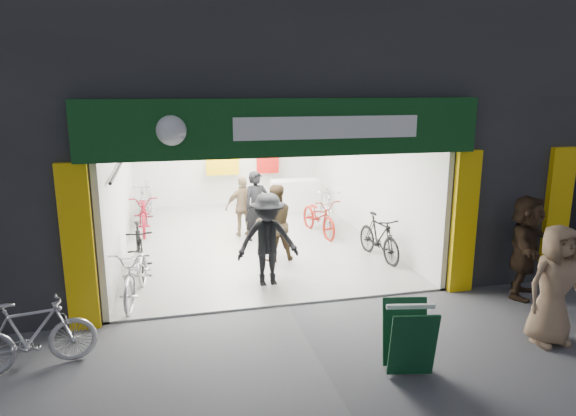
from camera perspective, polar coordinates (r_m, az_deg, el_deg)
name	(u,v)px	position (r m, az deg, el deg)	size (l,w,h in m)	color
ground	(287,306)	(8.96, -0.06, -10.86)	(60.00, 60.00, 0.00)	#56565B
building	(276,61)	(13.26, -1.36, 16.06)	(17.00, 10.27, 8.00)	#232326
bike_left_front	(137,273)	(9.42, -16.48, -6.91)	(0.67, 1.92, 1.01)	#B9B9BE
bike_left_midfront	(139,250)	(10.63, -16.19, -4.51)	(0.48, 1.71, 1.03)	black
bike_left_midback	(144,213)	(13.70, -15.69, -0.55)	(0.68, 1.95, 1.02)	maroon
bike_left_back	(146,200)	(15.03, -15.55, 0.81)	(0.52, 1.84, 1.10)	#A4A4A8
bike_right_front	(379,237)	(11.27, 10.07, -3.24)	(0.47, 1.67, 1.01)	black
bike_right_mid	(319,216)	(12.98, 3.45, -0.93)	(0.65, 1.86, 0.98)	maroon
bike_right_back	(327,208)	(13.40, 4.36, -0.03)	(0.56, 1.98, 1.19)	silver
parked_bike	(31,335)	(7.72, -26.65, -12.48)	(0.46, 1.63, 0.98)	#AEAEB3
customer_a	(257,207)	(12.36, -3.51, 0.14)	(0.63, 0.41, 1.73)	black
customer_b	(275,223)	(10.91, -1.47, -1.72)	(0.82, 0.64, 1.69)	#3C2D1B
customer_c	(268,240)	(9.54, -2.26, -3.62)	(1.15, 0.66, 1.79)	black
customer_d	(244,207)	(12.76, -4.96, 0.10)	(0.90, 0.38, 1.54)	#896F4F
pedestrian_near	(555,285)	(8.37, 27.52, -7.62)	(0.87, 0.57, 1.79)	#8B6D51
pedestrian_far	(525,247)	(10.00, 24.86, -3.91)	(1.71, 0.54, 1.84)	#322317
sandwich_board	(409,337)	(7.04, 13.28, -13.73)	(0.70, 0.72, 0.92)	#0E3B1E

